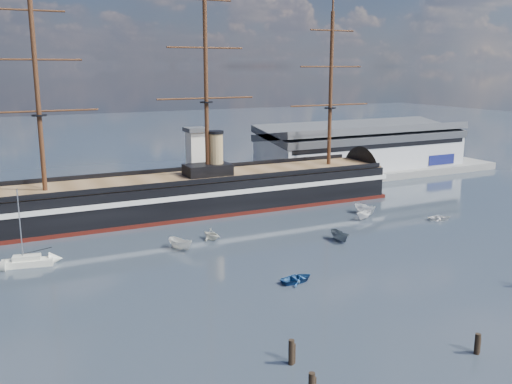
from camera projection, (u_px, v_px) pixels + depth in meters
name	position (u px, v px, depth m)	size (l,w,h in m)	color
ground	(245.00, 232.00, 109.63)	(600.00, 600.00, 0.00)	#2C3842
quay	(219.00, 192.00, 145.38)	(180.00, 18.00, 2.00)	slate
warehouse	(362.00, 147.00, 168.48)	(63.00, 21.00, 11.60)	#B7BABC
quay_tower	(196.00, 157.00, 137.55)	(5.00, 5.00, 15.00)	silver
warship	(192.00, 194.00, 124.74)	(112.99, 17.48, 53.94)	black
sailboat	(27.00, 261.00, 91.05)	(8.23, 3.97, 12.66)	silver
motorboat_a	(181.00, 250.00, 99.30)	(6.39, 2.34, 2.55)	white
motorboat_b	(297.00, 282.00, 84.49)	(3.27, 1.31, 1.53)	#1F4C89
motorboat_c	(340.00, 241.00, 104.15)	(5.95, 2.18, 2.38)	slate
motorboat_d	(211.00, 240.00, 105.18)	(6.42, 2.78, 2.36)	silver
motorboat_e	(440.00, 220.00, 118.51)	(2.98, 1.19, 1.39)	white
motorboat_f	(365.00, 214.00, 123.24)	(6.65, 2.44, 2.66)	white
motorboat_g	(364.00, 219.00, 119.00)	(5.48, 2.01, 2.19)	white
piling_near_left	(291.00, 364.00, 61.13)	(0.64, 0.64, 3.54)	black
piling_near_mid	(476.00, 354.00, 63.36)	(0.64, 0.64, 3.10)	black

